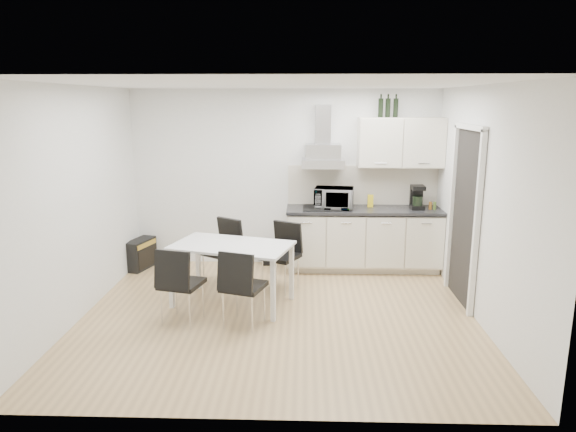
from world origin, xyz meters
name	(u,v)px	position (x,y,z in m)	size (l,w,h in m)	color
ground	(278,315)	(0.00, 0.00, 0.00)	(4.50, 4.50, 0.00)	tan
wall_back	(285,179)	(0.00, 2.00, 1.30)	(4.50, 0.10, 2.60)	silver
wall_front	(264,260)	(0.00, -2.00, 1.30)	(4.50, 0.10, 2.60)	silver
wall_left	(77,204)	(-2.25, 0.00, 1.30)	(0.10, 4.00, 2.60)	silver
wall_right	(484,207)	(2.25, 0.00, 1.30)	(0.10, 4.00, 2.60)	silver
ceiling	(277,84)	(0.00, 0.00, 2.60)	(4.50, 4.50, 0.00)	white
doorway	(463,218)	(2.21, 0.55, 1.05)	(0.08, 1.04, 2.10)	white
kitchenette	(366,214)	(1.19, 1.73, 0.83)	(2.22, 0.64, 2.52)	beige
dining_table	(232,251)	(-0.57, 0.34, 0.67)	(1.55, 1.14, 0.75)	white
chair_far_left	(221,253)	(-0.82, 1.02, 0.44)	(0.44, 0.50, 0.88)	black
chair_far_right	(280,257)	(-0.01, 0.84, 0.44)	(0.44, 0.50, 0.88)	black
chair_near_left	(182,284)	(-1.06, -0.21, 0.44)	(0.44, 0.50, 0.88)	black
chair_near_right	(244,287)	(-0.36, -0.27, 0.44)	(0.44, 0.50, 0.88)	black
guitar_amp	(141,254)	(-2.12, 1.65, 0.22)	(0.36, 0.57, 0.44)	black
floor_speaker	(268,254)	(-0.26, 1.90, 0.16)	(0.19, 0.17, 0.32)	black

